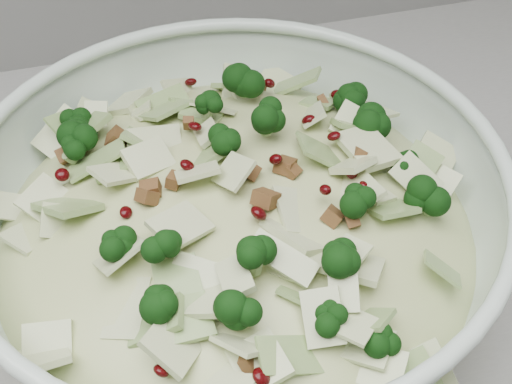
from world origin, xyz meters
TOP-DOWN VIEW (x-y plane):
  - mixing_bowl at (-0.48, 1.60)m, footprint 0.46×0.46m
  - salad at (-0.48, 1.60)m, footprint 0.40×0.40m

SIDE VIEW (x-z plane):
  - mixing_bowl at x=-0.48m, z-range 0.90..1.05m
  - salad at x=-0.48m, z-range 0.93..1.07m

